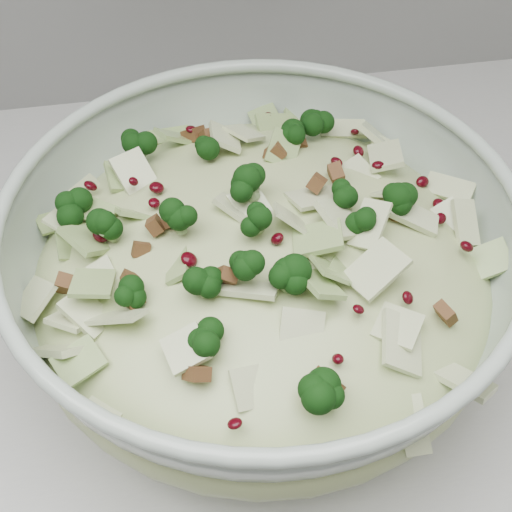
% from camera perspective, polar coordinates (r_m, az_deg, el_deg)
% --- Properties ---
extents(mixing_bowl, '(0.50, 0.50, 0.15)m').
position_cam_1_polar(mixing_bowl, '(0.55, 0.46, -1.65)').
color(mixing_bowl, '#A1B1A3').
rests_on(mixing_bowl, counter).
extents(salad, '(0.36, 0.36, 0.15)m').
position_cam_1_polar(salad, '(0.53, 0.48, 0.09)').
color(salad, '#BCC285').
rests_on(salad, mixing_bowl).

